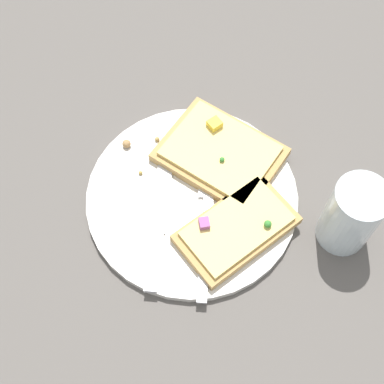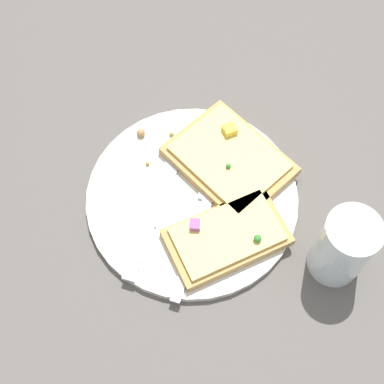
{
  "view_description": "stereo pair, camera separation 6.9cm",
  "coord_description": "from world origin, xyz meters",
  "px_view_note": "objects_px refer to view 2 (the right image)",
  "views": [
    {
      "loc": [
        0.07,
        -0.31,
        0.64
      ],
      "look_at": [
        0.0,
        0.0,
        0.02
      ],
      "focal_mm": 50.0,
      "sensor_mm": 36.0,
      "label": 1
    },
    {
      "loc": [
        0.13,
        -0.28,
        0.64
      ],
      "look_at": [
        0.0,
        0.0,
        0.02
      ],
      "focal_mm": 50.0,
      "sensor_mm": 36.0,
      "label": 2
    }
  ],
  "objects_px": {
    "knife": "(151,219)",
    "drinking_glass": "(343,247)",
    "plate": "(192,198)",
    "fork": "(204,211)",
    "pizza_slice_corner": "(227,237)",
    "pizza_slice_main": "(229,160)"
  },
  "relations": [
    {
      "from": "knife",
      "to": "drinking_glass",
      "type": "bearing_deg",
      "value": -85.88
    },
    {
      "from": "plate",
      "to": "knife",
      "type": "height_order",
      "value": "knife"
    },
    {
      "from": "fork",
      "to": "pizza_slice_corner",
      "type": "height_order",
      "value": "pizza_slice_corner"
    },
    {
      "from": "plate",
      "to": "pizza_slice_corner",
      "type": "height_order",
      "value": "pizza_slice_corner"
    },
    {
      "from": "pizza_slice_main",
      "to": "drinking_glass",
      "type": "height_order",
      "value": "drinking_glass"
    },
    {
      "from": "knife",
      "to": "plate",
      "type": "bearing_deg",
      "value": -38.8
    },
    {
      "from": "plate",
      "to": "knife",
      "type": "xyz_separation_m",
      "value": [
        -0.03,
        -0.05,
        0.01
      ]
    },
    {
      "from": "pizza_slice_corner",
      "to": "pizza_slice_main",
      "type": "bearing_deg",
      "value": 61.89
    },
    {
      "from": "plate",
      "to": "pizza_slice_corner",
      "type": "distance_m",
      "value": 0.08
    },
    {
      "from": "plate",
      "to": "knife",
      "type": "bearing_deg",
      "value": -121.16
    },
    {
      "from": "fork",
      "to": "plate",
      "type": "bearing_deg",
      "value": 50.44
    },
    {
      "from": "plate",
      "to": "pizza_slice_corner",
      "type": "xyz_separation_m",
      "value": [
        0.07,
        -0.04,
        0.02
      ]
    },
    {
      "from": "plate",
      "to": "drinking_glass",
      "type": "xyz_separation_m",
      "value": [
        0.2,
        -0.01,
        0.05
      ]
    },
    {
      "from": "plate",
      "to": "pizza_slice_corner",
      "type": "relative_size",
      "value": 1.68
    },
    {
      "from": "fork",
      "to": "drinking_glass",
      "type": "relative_size",
      "value": 2.07
    },
    {
      "from": "pizza_slice_main",
      "to": "pizza_slice_corner",
      "type": "xyz_separation_m",
      "value": [
        0.04,
        -0.1,
        0.0
      ]
    },
    {
      "from": "knife",
      "to": "pizza_slice_main",
      "type": "distance_m",
      "value": 0.13
    },
    {
      "from": "plate",
      "to": "drinking_glass",
      "type": "bearing_deg",
      "value": -1.65
    },
    {
      "from": "fork",
      "to": "pizza_slice_main",
      "type": "distance_m",
      "value": 0.08
    },
    {
      "from": "pizza_slice_main",
      "to": "drinking_glass",
      "type": "xyz_separation_m",
      "value": [
        0.17,
        -0.07,
        0.03
      ]
    },
    {
      "from": "fork",
      "to": "pizza_slice_corner",
      "type": "distance_m",
      "value": 0.05
    },
    {
      "from": "knife",
      "to": "drinking_glass",
      "type": "relative_size",
      "value": 1.89
    }
  ]
}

